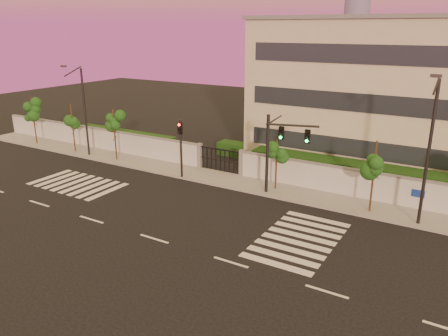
# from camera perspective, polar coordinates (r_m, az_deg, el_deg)

# --- Properties ---
(ground) EXTENTS (120.00, 120.00, 0.00)m
(ground) POSITION_cam_1_polar(r_m,az_deg,el_deg) (25.20, -9.10, -9.13)
(ground) COLOR black
(ground) RESTS_ON ground
(sidewalk) EXTENTS (60.00, 3.00, 0.15)m
(sidewalk) POSITION_cam_1_polar(r_m,az_deg,el_deg) (33.16, 2.57, -2.00)
(sidewalk) COLOR gray
(sidewalk) RESTS_ON ground
(perimeter_wall) EXTENTS (60.00, 0.36, 2.20)m
(perimeter_wall) POSITION_cam_1_polar(r_m,az_deg,el_deg) (34.05, 3.95, 0.28)
(perimeter_wall) COLOR #B9BBC1
(perimeter_wall) RESTS_ON ground
(hedge_row) EXTENTS (41.00, 4.25, 1.80)m
(hedge_row) POSITION_cam_1_polar(r_m,az_deg,el_deg) (36.06, 7.44, 0.76)
(hedge_row) COLOR #143610
(hedge_row) RESTS_ON ground
(institutional_building) EXTENTS (24.40, 12.40, 12.25)m
(institutional_building) POSITION_cam_1_polar(r_m,az_deg,el_deg) (39.70, 22.68, 9.02)
(institutional_building) COLOR beige
(institutional_building) RESTS_ON ground
(road_markings) EXTENTS (57.00, 7.62, 0.02)m
(road_markings) POSITION_cam_1_polar(r_m,az_deg,el_deg) (28.73, -6.73, -5.49)
(road_markings) COLOR silver
(road_markings) RESTS_ON ground
(street_tree_a) EXTENTS (1.48, 1.18, 4.83)m
(street_tree_a) POSITION_cam_1_polar(r_m,az_deg,el_deg) (47.57, -23.70, 6.97)
(street_tree_a) COLOR #382314
(street_tree_a) RESTS_ON ground
(street_tree_b) EXTENTS (1.41, 1.13, 4.66)m
(street_tree_b) POSITION_cam_1_polar(r_m,az_deg,el_deg) (43.10, -19.23, 6.31)
(street_tree_b) COLOR #382314
(street_tree_b) RESTS_ON ground
(street_tree_c) EXTENTS (1.55, 1.24, 4.62)m
(street_tree_c) POSITION_cam_1_polar(r_m,az_deg,el_deg) (39.23, -14.14, 5.66)
(street_tree_c) COLOR #382314
(street_tree_c) RESTS_ON ground
(street_tree_d) EXTENTS (1.57, 1.25, 4.11)m
(street_tree_d) POSITION_cam_1_polar(r_m,az_deg,el_deg) (31.23, 6.96, 2.31)
(street_tree_d) COLOR #382314
(street_tree_d) RESTS_ON ground
(street_tree_e) EXTENTS (1.58, 1.25, 4.78)m
(street_tree_e) POSITION_cam_1_polar(r_m,az_deg,el_deg) (28.51, 19.16, 0.93)
(street_tree_e) COLOR #382314
(street_tree_e) RESTS_ON ground
(traffic_signal_main) EXTENTS (3.57, 1.16, 5.74)m
(traffic_signal_main) POSITION_cam_1_polar(r_m,az_deg,el_deg) (30.05, 6.94, 2.87)
(traffic_signal_main) COLOR black
(traffic_signal_main) RESTS_ON ground
(traffic_signal_secondary) EXTENTS (0.36, 0.35, 4.68)m
(traffic_signal_secondary) POSITION_cam_1_polar(r_m,az_deg,el_deg) (33.70, -5.68, 3.41)
(traffic_signal_secondary) COLOR black
(traffic_signal_secondary) RESTS_ON ground
(streetlight_west) EXTENTS (0.50, 2.01, 8.35)m
(streetlight_west) POSITION_cam_1_polar(r_m,az_deg,el_deg) (41.14, -17.92, 7.47)
(streetlight_west) COLOR black
(streetlight_west) RESTS_ON ground
(streetlight_east) EXTENTS (0.54, 2.19, 9.12)m
(streetlight_east) POSITION_cam_1_polar(r_m,az_deg,el_deg) (27.19, 25.20, 2.50)
(streetlight_east) COLOR black
(streetlight_east) RESTS_ON ground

